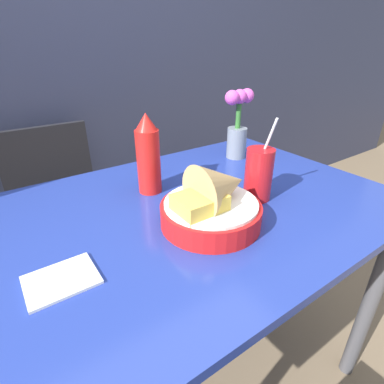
{
  "coord_description": "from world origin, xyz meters",
  "views": [
    {
      "loc": [
        -0.39,
        -0.6,
        1.18
      ],
      "look_at": [
        0.01,
        -0.03,
        0.83
      ],
      "focal_mm": 28.0,
      "sensor_mm": 36.0,
      "label": 1
    }
  ],
  "objects_px": {
    "drink_cup": "(258,176)",
    "flower_vase": "(238,125)",
    "chair_far_window": "(59,201)",
    "food_basket": "(214,202)",
    "ketchup_bottle": "(148,155)"
  },
  "relations": [
    {
      "from": "chair_far_window",
      "to": "drink_cup",
      "type": "distance_m",
      "value": 1.01
    },
    {
      "from": "food_basket",
      "to": "ketchup_bottle",
      "type": "distance_m",
      "value": 0.26
    },
    {
      "from": "drink_cup",
      "to": "flower_vase",
      "type": "height_order",
      "value": "flower_vase"
    },
    {
      "from": "ketchup_bottle",
      "to": "drink_cup",
      "type": "bearing_deg",
      "value": -43.34
    },
    {
      "from": "chair_far_window",
      "to": "flower_vase",
      "type": "relative_size",
      "value": 3.26
    },
    {
      "from": "chair_far_window",
      "to": "drink_cup",
      "type": "height_order",
      "value": "drink_cup"
    },
    {
      "from": "flower_vase",
      "to": "chair_far_window",
      "type": "bearing_deg",
      "value": 135.83
    },
    {
      "from": "food_basket",
      "to": "ketchup_bottle",
      "type": "relative_size",
      "value": 1.05
    },
    {
      "from": "drink_cup",
      "to": "flower_vase",
      "type": "bearing_deg",
      "value": 57.64
    },
    {
      "from": "chair_far_window",
      "to": "flower_vase",
      "type": "xyz_separation_m",
      "value": [
        0.59,
        -0.57,
        0.4
      ]
    },
    {
      "from": "chair_far_window",
      "to": "drink_cup",
      "type": "bearing_deg",
      "value": -64.97
    },
    {
      "from": "food_basket",
      "to": "flower_vase",
      "type": "height_order",
      "value": "flower_vase"
    },
    {
      "from": "chair_far_window",
      "to": "flower_vase",
      "type": "bearing_deg",
      "value": -44.17
    },
    {
      "from": "ketchup_bottle",
      "to": "drink_cup",
      "type": "distance_m",
      "value": 0.32
    },
    {
      "from": "ketchup_bottle",
      "to": "drink_cup",
      "type": "height_order",
      "value": "drink_cup"
    }
  ]
}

